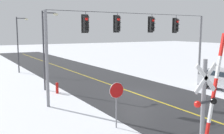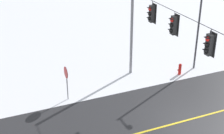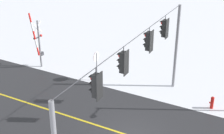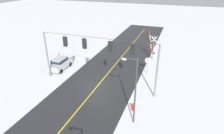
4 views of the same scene
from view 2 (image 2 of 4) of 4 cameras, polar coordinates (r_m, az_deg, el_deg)
ground_plane at (r=20.51m, az=11.86°, el=-9.02°), size 160.00×160.00×0.00m
signal_span at (r=18.44m, az=12.92°, el=2.55°), size 14.20×0.47×6.22m
stop_sign at (r=21.59m, az=-7.74°, el=-1.49°), size 0.80×0.09×2.35m
streetlamp_near at (r=25.56m, az=14.82°, el=7.59°), size 1.39×0.28×6.50m
fire_hydrant at (r=25.68m, az=11.41°, el=-0.28°), size 0.24×0.31×0.88m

